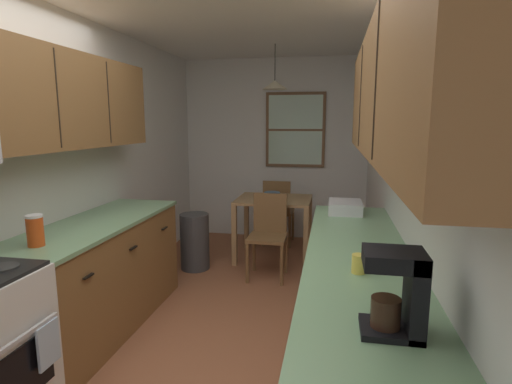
# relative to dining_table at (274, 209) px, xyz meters

# --- Properties ---
(ground_plane) EXTENTS (12.00, 12.00, 0.00)m
(ground_plane) POSITION_rel_dining_table_xyz_m (-0.14, -1.62, -0.63)
(ground_plane) COLOR #995B3D
(wall_left) EXTENTS (0.10, 9.00, 2.55)m
(wall_left) POSITION_rel_dining_table_xyz_m (-1.49, -1.62, 0.65)
(wall_left) COLOR silver
(wall_left) RESTS_ON ground
(wall_right) EXTENTS (0.10, 9.00, 2.55)m
(wall_right) POSITION_rel_dining_table_xyz_m (1.21, -1.62, 0.65)
(wall_right) COLOR silver
(wall_right) RESTS_ON ground
(wall_back) EXTENTS (4.40, 0.10, 2.55)m
(wall_back) POSITION_rel_dining_table_xyz_m (-0.14, 1.03, 0.65)
(wall_back) COLOR silver
(wall_back) RESTS_ON ground
(counter_left) EXTENTS (0.64, 1.82, 0.90)m
(counter_left) POSITION_rel_dining_table_xyz_m (-1.14, -1.96, -0.18)
(counter_left) COLOR brown
(counter_left) RESTS_ON ground
(upper_cabinets_left) EXTENTS (0.33, 1.90, 0.70)m
(upper_cabinets_left) POSITION_rel_dining_table_xyz_m (-1.28, -2.01, 1.20)
(upper_cabinets_left) COLOR brown
(counter_right) EXTENTS (0.64, 3.14, 0.90)m
(counter_right) POSITION_rel_dining_table_xyz_m (0.86, -2.59, -0.18)
(counter_right) COLOR brown
(counter_right) RESTS_ON ground
(upper_cabinets_right) EXTENTS (0.33, 2.82, 0.65)m
(upper_cabinets_right) POSITION_rel_dining_table_xyz_m (1.00, -2.64, 1.20)
(upper_cabinets_right) COLOR brown
(dining_table) EXTENTS (0.89, 0.73, 0.76)m
(dining_table) POSITION_rel_dining_table_xyz_m (0.00, 0.00, 0.00)
(dining_table) COLOR #A87F51
(dining_table) RESTS_ON ground
(dining_chair_near) EXTENTS (0.40, 0.40, 0.90)m
(dining_chair_near) POSITION_rel_dining_table_xyz_m (0.03, -0.57, -0.13)
(dining_chair_near) COLOR brown
(dining_chair_near) RESTS_ON ground
(dining_chair_far) EXTENTS (0.41, 0.41, 0.90)m
(dining_chair_far) POSITION_rel_dining_table_xyz_m (-0.03, 0.57, -0.13)
(dining_chair_far) COLOR brown
(dining_chair_far) RESTS_ON ground
(pendant_light) EXTENTS (0.30, 0.30, 0.51)m
(pendant_light) POSITION_rel_dining_table_xyz_m (-0.00, -0.00, 1.47)
(pendant_light) COLOR black
(back_window) EXTENTS (0.83, 0.05, 1.04)m
(back_window) POSITION_rel_dining_table_xyz_m (0.16, 0.95, 0.93)
(back_window) COLOR brown
(trash_bin) EXTENTS (0.33, 0.33, 0.64)m
(trash_bin) POSITION_rel_dining_table_xyz_m (-0.84, -0.52, -0.31)
(trash_bin) COLOR #3F3F42
(trash_bin) RESTS_ON ground
(storage_canister) EXTENTS (0.10, 0.10, 0.20)m
(storage_canister) POSITION_rel_dining_table_xyz_m (-1.14, -2.62, 0.37)
(storage_canister) COLOR #D84C19
(storage_canister) RESTS_ON counter_left
(dish_towel) EXTENTS (0.02, 0.16, 0.24)m
(dish_towel) POSITION_rel_dining_table_xyz_m (-0.78, -3.02, -0.13)
(dish_towel) COLOR silver
(coffee_maker) EXTENTS (0.22, 0.18, 0.32)m
(coffee_maker) POSITION_rel_dining_table_xyz_m (0.95, -3.31, 0.44)
(coffee_maker) COLOR black
(coffee_maker) RESTS_ON counter_right
(mug_by_coffeemaker) EXTENTS (0.11, 0.07, 0.10)m
(mug_by_coffeemaker) POSITION_rel_dining_table_xyz_m (0.84, -2.71, 0.32)
(mug_by_coffeemaker) COLOR #E5CC4C
(mug_by_coffeemaker) RESTS_ON counter_right
(dish_rack) EXTENTS (0.28, 0.34, 0.10)m
(dish_rack) POSITION_rel_dining_table_xyz_m (0.80, -1.28, 0.32)
(dish_rack) COLOR silver
(dish_rack) RESTS_ON counter_right
(table_serving_bowl) EXTENTS (0.20, 0.20, 0.06)m
(table_serving_bowl) POSITION_rel_dining_table_xyz_m (-0.04, 0.09, 0.16)
(table_serving_bowl) COLOR #4C7299
(table_serving_bowl) RESTS_ON dining_table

